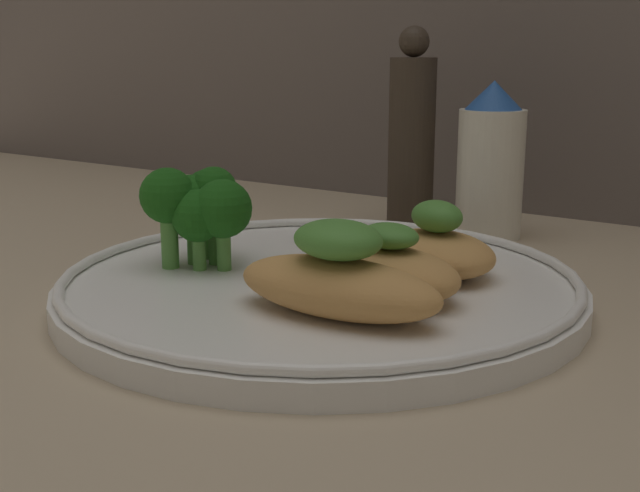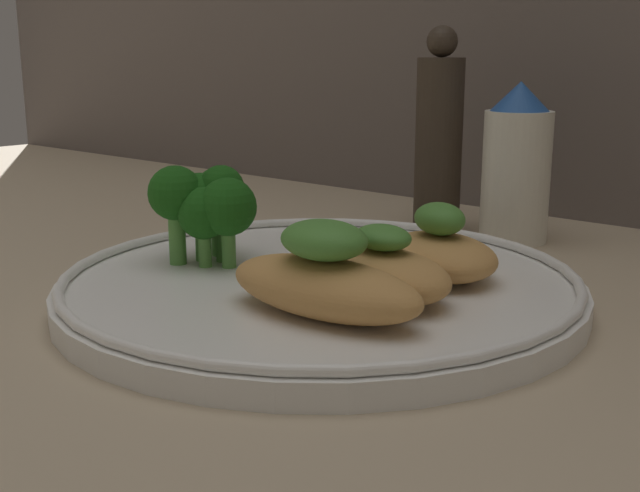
{
  "view_description": "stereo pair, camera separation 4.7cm",
  "coord_description": "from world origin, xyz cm",
  "px_view_note": "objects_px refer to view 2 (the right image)",
  "views": [
    {
      "loc": [
        26.08,
        -37.68,
        14.56
      ],
      "look_at": [
        0.0,
        0.0,
        3.4
      ],
      "focal_mm": 45.0,
      "sensor_mm": 36.0,
      "label": 1
    },
    {
      "loc": [
        29.81,
        -34.8,
        14.56
      ],
      "look_at": [
        0.0,
        0.0,
        3.4
      ],
      "focal_mm": 45.0,
      "sensor_mm": 36.0,
      "label": 2
    }
  ],
  "objects_px": {
    "plate": "(320,285)",
    "broccoli_bunch": "(206,203)",
    "pepper_grinder": "(439,138)",
    "sauce_bottle": "(516,166)"
  },
  "relations": [
    {
      "from": "pepper_grinder",
      "to": "plate",
      "type": "bearing_deg",
      "value": -75.1
    },
    {
      "from": "plate",
      "to": "broccoli_bunch",
      "type": "distance_m",
      "value": 0.09
    },
    {
      "from": "broccoli_bunch",
      "to": "sauce_bottle",
      "type": "relative_size",
      "value": 0.54
    },
    {
      "from": "sauce_bottle",
      "to": "pepper_grinder",
      "type": "height_order",
      "value": "pepper_grinder"
    },
    {
      "from": "broccoli_bunch",
      "to": "plate",
      "type": "bearing_deg",
      "value": 12.79
    },
    {
      "from": "plate",
      "to": "sauce_bottle",
      "type": "height_order",
      "value": "sauce_bottle"
    },
    {
      "from": "plate",
      "to": "pepper_grinder",
      "type": "distance_m",
      "value": 0.24
    },
    {
      "from": "plate",
      "to": "sauce_bottle",
      "type": "xyz_separation_m",
      "value": [
        0.01,
        0.22,
        0.05
      ]
    },
    {
      "from": "broccoli_bunch",
      "to": "pepper_grinder",
      "type": "bearing_deg",
      "value": 84.98
    },
    {
      "from": "plate",
      "to": "pepper_grinder",
      "type": "relative_size",
      "value": 1.87
    }
  ]
}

